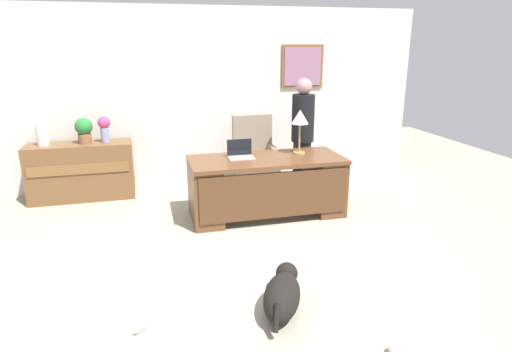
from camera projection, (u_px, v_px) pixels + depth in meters
The scene contains 14 objects.
ground_plane at pixel (240, 251), 4.78m from camera, with size 12.00×12.00×0.00m, color #9E937F.
back_wall at pixel (203, 98), 6.79m from camera, with size 7.00×0.16×2.70m.
desk at pixel (267, 184), 5.66m from camera, with size 1.96×0.83×0.77m.
credenza at pixel (82, 171), 6.30m from camera, with size 1.44×0.50×0.81m.
armchair at pixel (255, 158), 6.64m from camera, with size 0.60×0.59×1.14m.
person_standing at pixel (302, 136), 6.30m from camera, with size 0.32×0.32×1.71m.
dog_lying at pixel (283, 294), 3.69m from camera, with size 0.55×0.76×0.30m.
laptop at pixel (240, 153), 5.59m from camera, with size 0.32×0.22×0.22m.
desk_lamp at pixel (300, 120), 5.66m from camera, with size 0.22×0.22×0.58m.
vase_with_flowers at pixel (104, 127), 6.21m from camera, with size 0.17×0.17×0.37m.
vase_empty at pixel (42, 136), 6.04m from camera, with size 0.16×0.16×0.28m, color silver.
potted_plant at pixel (84, 129), 6.15m from camera, with size 0.24×0.24×0.36m.
dog_toy_ball at pixel (394, 349), 3.20m from camera, with size 0.08×0.08×0.08m, color beige.
dog_toy_bone at pixel (141, 328), 3.46m from camera, with size 0.16×0.05×0.05m, color beige.
Camera 1 is at (-0.93, -4.23, 2.18)m, focal length 30.86 mm.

